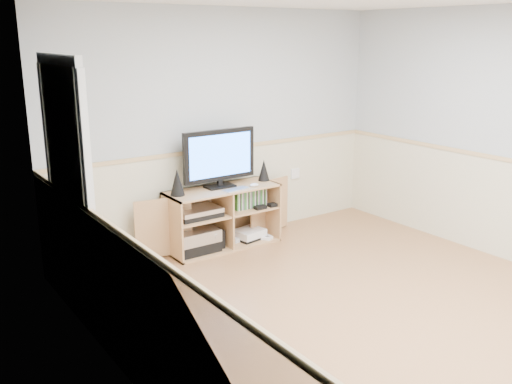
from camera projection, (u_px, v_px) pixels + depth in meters
room at (359, 167)px, 4.45m from camera, size 4.04×4.54×2.54m
media_cabinet at (220, 216)px, 6.14m from camera, size 1.92×0.46×0.65m
monitor at (219, 157)px, 5.96m from camera, size 0.84×0.18×0.62m
speaker_left at (177, 182)px, 5.71m from camera, size 0.15×0.15×0.27m
speaker_right at (264, 170)px, 6.30m from camera, size 0.13×0.13×0.24m
keyboard at (236, 189)px, 5.94m from camera, size 0.30×0.15×0.01m
mouse at (254, 185)px, 6.07m from camera, size 0.11×0.08×0.04m
av_components at (196, 233)px, 5.94m from camera, size 0.53×0.34×0.47m
game_consoles at (248, 235)px, 6.33m from camera, size 0.46×0.31×0.11m
game_cases at (249, 199)px, 6.22m from camera, size 0.39×0.14×0.19m
wall_outlet at (295, 174)px, 6.86m from camera, size 0.12×0.03×0.12m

